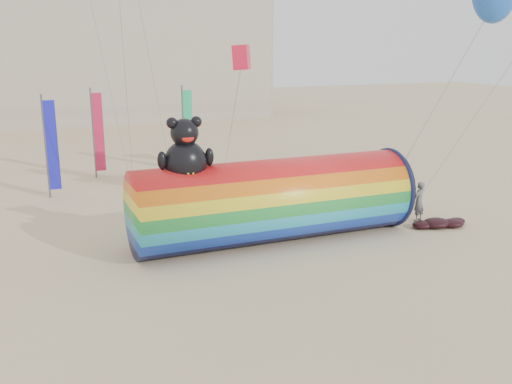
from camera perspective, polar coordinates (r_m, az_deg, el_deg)
name	(u,v)px	position (r m, az deg, el deg)	size (l,w,h in m)	color
ground	(260,271)	(19.67, 0.36, -7.94)	(160.00, 160.00, 0.00)	#CCB58C
windsock_assembly	(273,198)	(22.29, 1.74, -0.61)	(11.13, 3.39, 5.13)	red
kite_handler	(419,202)	(25.88, 15.97, -0.93)	(0.64, 0.42, 1.76)	slate
fabric_bundle	(440,223)	(25.50, 17.88, -2.96)	(2.62, 1.35, 0.41)	black
festival_banners	(116,135)	(33.05, -13.84, 5.58)	(8.72, 3.78, 5.20)	#59595E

